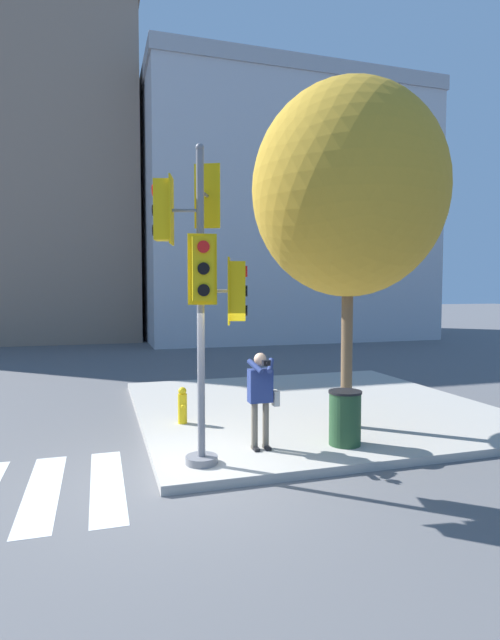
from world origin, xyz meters
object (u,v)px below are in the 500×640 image
Objects in this scene: person_photographer at (261,392)px; fire_hydrant at (182,405)px; street_tree at (349,191)px; trash_bin at (345,418)px; traffic_signal_pole at (203,267)px.

person_photographer is 2.21× the size of fire_hydrant.
trash_bin is (-0.59, -1.08, -4.15)m from street_tree.
person_photographer is 1.73× the size of trash_bin.
person_photographer reaches higher than trash_bin.
fire_hydrant is (-3.08, 1.14, -4.26)m from street_tree.
traffic_signal_pole is 5.16× the size of trash_bin.
street_tree is 7.05× the size of trash_bin.
person_photographer is 0.25× the size of street_tree.
person_photographer is 2.33m from fire_hydrant.
person_photographer is (1.09, 0.45, -2.07)m from traffic_signal_pole.
traffic_signal_pole reaches higher than fire_hydrant.
person_photographer is 1.57m from trash_bin.
person_photographer is at bearing -62.93° from fire_hydrant.
traffic_signal_pole is 3.63m from fire_hydrant.
person_photographer is at bearing 22.26° from traffic_signal_pole.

